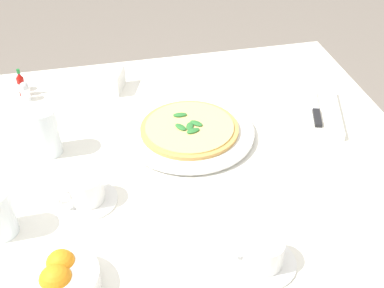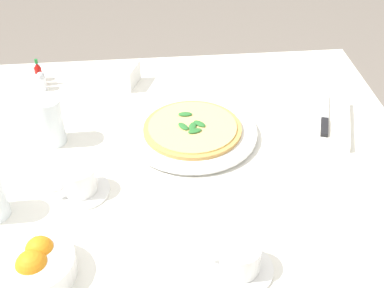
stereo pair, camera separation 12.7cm
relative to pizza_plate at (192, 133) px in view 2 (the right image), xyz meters
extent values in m
cube|color=white|center=(-0.12, 0.01, -0.02)|extent=(1.10, 1.10, 0.02)
cube|color=white|center=(0.43, 0.01, -0.17)|extent=(0.01, 1.10, 0.28)
cylinder|color=brown|center=(0.34, -0.44, -0.39)|extent=(0.06, 0.06, 0.72)
cylinder|color=brown|center=(0.34, 0.47, -0.39)|extent=(0.06, 0.06, 0.72)
cylinder|color=white|center=(0.00, 0.00, -0.01)|extent=(0.20, 0.20, 0.01)
cylinder|color=white|center=(0.00, 0.00, 0.00)|extent=(0.33, 0.33, 0.01)
cylinder|color=tan|center=(0.00, 0.00, 0.01)|extent=(0.25, 0.25, 0.01)
cylinder|color=#EFD17A|center=(0.00, 0.00, 0.02)|extent=(0.22, 0.22, 0.00)
ellipsoid|color=#2D7533|center=(0.05, 0.02, 0.02)|extent=(0.02, 0.04, 0.01)
ellipsoid|color=#2D7533|center=(-0.01, 0.00, 0.02)|extent=(0.04, 0.03, 0.01)
ellipsoid|color=#2D7533|center=(0.00, 0.02, 0.02)|extent=(0.04, 0.03, 0.01)
ellipsoid|color=#2D7533|center=(0.00, -0.02, 0.02)|extent=(0.04, 0.04, 0.01)
ellipsoid|color=#2D7533|center=(-0.03, 0.00, 0.02)|extent=(0.03, 0.04, 0.01)
cylinder|color=white|center=(-0.18, 0.27, -0.01)|extent=(0.13, 0.13, 0.01)
cylinder|color=white|center=(-0.18, 0.27, 0.03)|extent=(0.08, 0.08, 0.06)
torus|color=white|center=(-0.21, 0.31, 0.03)|extent=(0.02, 0.03, 0.03)
cylinder|color=black|center=(-0.18, 0.27, 0.05)|extent=(0.07, 0.07, 0.00)
cylinder|color=white|center=(-0.44, -0.05, -0.01)|extent=(0.13, 0.13, 0.01)
cylinder|color=white|center=(-0.44, -0.05, 0.02)|extent=(0.08, 0.08, 0.06)
torus|color=white|center=(-0.42, 0.00, 0.03)|extent=(0.02, 0.04, 0.03)
cylinder|color=black|center=(-0.44, -0.05, 0.05)|extent=(0.07, 0.07, 0.00)
cylinder|color=white|center=(0.01, 0.35, 0.05)|extent=(0.07, 0.07, 0.12)
cylinder|color=silver|center=(0.01, 0.35, 0.02)|extent=(0.06, 0.06, 0.06)
cube|color=white|center=(0.02, -0.35, 0.00)|extent=(0.25, 0.19, 0.02)
cube|color=silver|center=(0.06, -0.36, 0.01)|extent=(0.12, 0.06, 0.01)
cube|color=black|center=(-0.03, -0.33, 0.01)|extent=(0.08, 0.04, 0.01)
cylinder|color=white|center=(-0.41, 0.33, 0.01)|extent=(0.15, 0.15, 0.04)
sphere|color=orange|center=(-0.38, 0.33, 0.03)|extent=(0.06, 0.06, 0.06)
sphere|color=orange|center=(-0.42, 0.34, 0.02)|extent=(0.06, 0.06, 0.06)
cylinder|color=#B7140F|center=(0.30, 0.42, 0.02)|extent=(0.02, 0.02, 0.05)
cylinder|color=white|center=(0.30, 0.42, 0.02)|extent=(0.02, 0.02, 0.02)
cone|color=#B7140F|center=(0.30, 0.42, 0.05)|extent=(0.02, 0.02, 0.02)
cylinder|color=#1E722D|center=(0.30, 0.42, 0.07)|extent=(0.01, 0.01, 0.01)
cylinder|color=white|center=(0.33, 0.43, 0.01)|extent=(0.03, 0.03, 0.04)
cylinder|color=white|center=(0.33, 0.43, 0.00)|extent=(0.02, 0.02, 0.03)
sphere|color=silver|center=(0.33, 0.43, 0.03)|extent=(0.02, 0.02, 0.02)
cylinder|color=white|center=(0.27, 0.41, 0.01)|extent=(0.03, 0.03, 0.04)
cylinder|color=#38332D|center=(0.27, 0.41, 0.00)|extent=(0.02, 0.02, 0.03)
sphere|color=silver|center=(0.27, 0.41, 0.03)|extent=(0.02, 0.02, 0.02)
cube|color=white|center=(0.27, 0.14, 0.02)|extent=(0.09, 0.04, 0.06)
camera|label=1|loc=(-1.05, 0.23, 0.78)|focal=49.09mm
camera|label=2|loc=(-1.07, 0.11, 0.78)|focal=49.09mm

